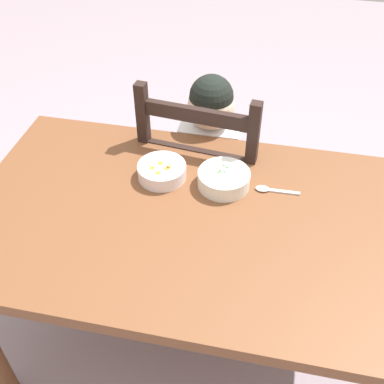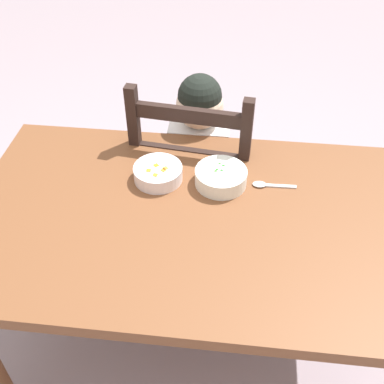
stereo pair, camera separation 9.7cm
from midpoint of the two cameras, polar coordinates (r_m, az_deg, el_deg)
name	(u,v)px [view 2 (the right image)]	position (r m, az deg, el deg)	size (l,w,h in m)	color
ground_plane	(196,348)	(1.97, -1.02, -18.31)	(8.00, 8.00, 0.00)	gray
dining_table	(197,241)	(1.46, -1.32, -5.94)	(1.36, 0.80, 0.74)	brown
dining_chair	(197,188)	(1.90, -0.90, 0.43)	(0.46, 0.46, 0.96)	black
child_figure	(198,156)	(1.80, -0.78, 4.35)	(0.32, 0.31, 0.94)	white
bowl_of_peas	(221,177)	(1.47, 1.61, 1.80)	(0.16, 0.16, 0.05)	white
bowl_of_carrots	(158,173)	(1.49, -5.98, 2.26)	(0.15, 0.15, 0.05)	white
spoon	(266,185)	(1.48, 7.06, 0.81)	(0.14, 0.03, 0.01)	silver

